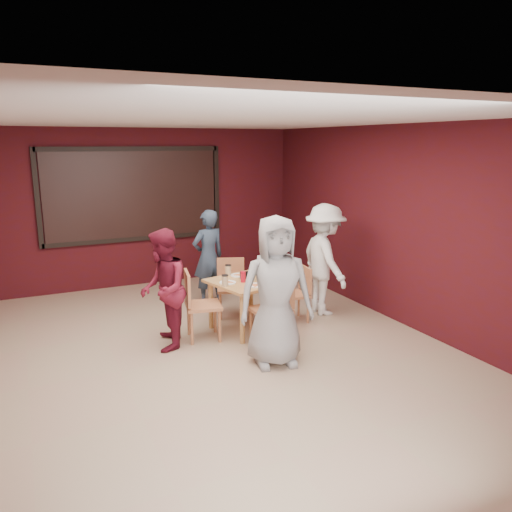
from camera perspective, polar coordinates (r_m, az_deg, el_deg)
name	(u,v)px	position (r m, az deg, el deg)	size (l,w,h in m)	color
floor	(200,356)	(6.25, -6.38, -11.30)	(7.00, 7.00, 0.00)	tan
window_blinds	(134,195)	(9.09, -13.82, 6.82)	(3.00, 0.02, 1.50)	black
dining_table	(247,286)	(6.84, -1.06, -3.47)	(1.08, 1.08, 0.86)	tan
chair_front	(274,307)	(6.30, 2.02, -5.84)	(0.48, 0.48, 0.94)	#C67B4D
chair_back	(231,284)	(7.50, -2.87, -3.16)	(0.53, 0.53, 0.85)	#C67B4D
chair_left	(197,301)	(6.58, -6.72, -5.16)	(0.53, 0.53, 0.93)	#C67B4D
chair_right	(298,290)	(7.26, 4.83, -3.94)	(0.42, 0.42, 0.81)	#C67B4D
diner_front	(276,291)	(5.73, 2.28, -4.07)	(0.86, 0.56, 1.76)	#999999
diner_back	(208,257)	(7.99, -5.46, -0.12)	(0.55, 0.36, 1.52)	#304156
diner_left	(163,290)	(6.31, -10.56, -3.81)	(0.74, 0.58, 1.52)	maroon
diner_right	(325,260)	(7.53, 7.85, -0.40)	(1.08, 0.62, 1.67)	white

